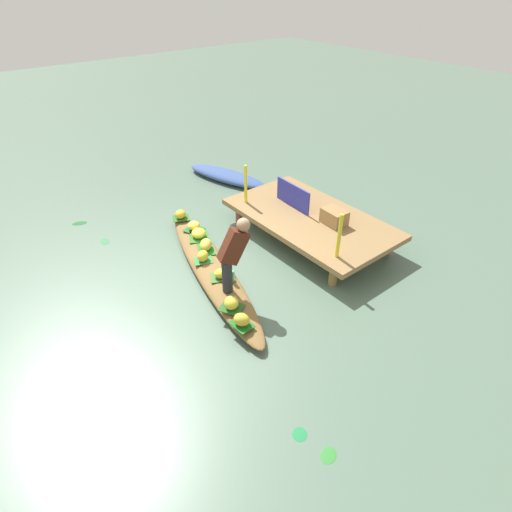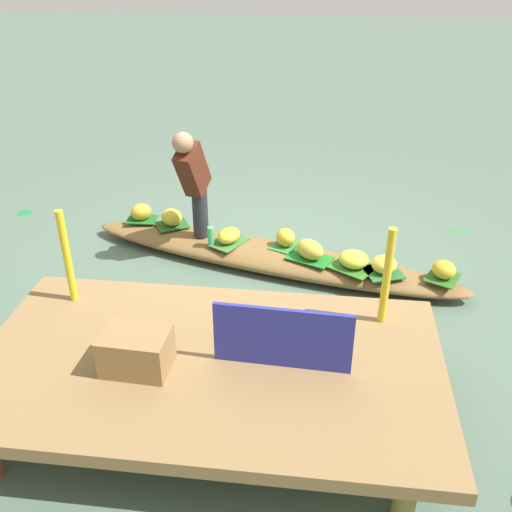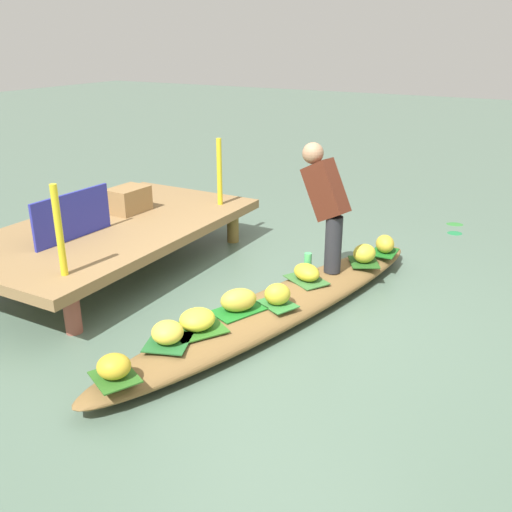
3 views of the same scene
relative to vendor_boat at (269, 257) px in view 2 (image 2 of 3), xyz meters
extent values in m
plane|color=#516A59|center=(0.00, 0.00, -0.10)|extent=(40.00, 40.00, 0.00)
cube|color=olive|center=(0.21, 2.11, 0.31)|extent=(3.20, 1.80, 0.10)
cylinder|color=#945041|center=(-1.07, 1.39, 0.08)|extent=(0.14, 0.14, 0.37)
cylinder|color=olive|center=(1.49, 1.39, 0.08)|extent=(0.14, 0.14, 0.37)
cylinder|color=olive|center=(-1.07, 2.83, 0.08)|extent=(0.14, 0.14, 0.37)
ellipsoid|color=brown|center=(0.00, 0.00, 0.00)|extent=(4.06, 1.57, 0.21)
cube|color=#1A631D|center=(1.47, -0.47, 0.11)|extent=(0.33, 0.25, 0.01)
ellipsoid|color=gold|center=(1.47, -0.47, 0.20)|extent=(0.29, 0.28, 0.19)
cube|color=#1D7423|center=(-0.42, 0.17, 0.11)|extent=(0.50, 0.41, 0.01)
ellipsoid|color=gold|center=(-0.42, 0.17, 0.20)|extent=(0.36, 0.35, 0.19)
cube|color=#24571D|center=(1.10, -0.38, 0.11)|extent=(0.42, 0.40, 0.01)
ellipsoid|color=gold|center=(1.10, -0.38, 0.20)|extent=(0.30, 0.29, 0.19)
cube|color=#327934|center=(-0.16, -0.06, 0.11)|extent=(0.34, 0.38, 0.01)
ellipsoid|color=gold|center=(-0.16, -0.06, 0.20)|extent=(0.28, 0.29, 0.19)
cube|color=#396F32|center=(0.42, -0.06, 0.11)|extent=(0.42, 0.47, 0.01)
ellipsoid|color=gold|center=(0.42, -0.06, 0.19)|extent=(0.31, 0.34, 0.15)
cube|color=#2F6D21|center=(-0.84, 0.29, 0.11)|extent=(0.51, 0.50, 0.01)
ellipsoid|color=yellow|center=(-0.84, 0.29, 0.19)|extent=(0.36, 0.35, 0.16)
cube|color=#2C611F|center=(-1.66, 0.39, 0.11)|extent=(0.38, 0.40, 0.01)
ellipsoid|color=gold|center=(-1.66, 0.39, 0.19)|extent=(0.29, 0.30, 0.17)
cube|color=#23622C|center=(-1.12, 0.36, 0.11)|extent=(0.42, 0.40, 0.01)
ellipsoid|color=yellow|center=(-1.12, 0.36, 0.19)|extent=(0.33, 0.33, 0.17)
cylinder|color=#28282D|center=(0.74, -0.19, 0.38)|extent=(0.16, 0.16, 0.55)
cube|color=#4E2114|center=(0.77, -0.07, 0.89)|extent=(0.29, 0.51, 0.59)
sphere|color=#9E7556|center=(0.81, 0.09, 1.21)|extent=(0.20, 0.20, 0.20)
cylinder|color=#4CB96A|center=(0.60, 0.01, 0.20)|extent=(0.07, 0.07, 0.20)
cube|color=#2A2F9C|center=(-0.29, 2.11, 0.59)|extent=(0.92, 0.07, 0.46)
cylinder|color=yellow|center=(-0.99, 1.51, 0.75)|extent=(0.06, 0.06, 0.77)
cylinder|color=yellow|center=(1.41, 1.51, 0.75)|extent=(0.06, 0.06, 0.77)
cube|color=olive|center=(0.66, 2.24, 0.50)|extent=(0.46, 0.34, 0.28)
ellipsoid|color=#3A7547|center=(-2.11, -1.04, -0.10)|extent=(0.27, 0.19, 0.01)
ellipsoid|color=#207840|center=(3.11, -0.89, -0.10)|extent=(0.26, 0.26, 0.01)
camera|label=1|loc=(4.91, -2.97, 4.24)|focal=29.38mm
camera|label=2|loc=(-0.49, 5.13, 2.92)|focal=40.54mm
camera|label=3|loc=(-4.01, -2.00, 2.24)|focal=39.87mm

